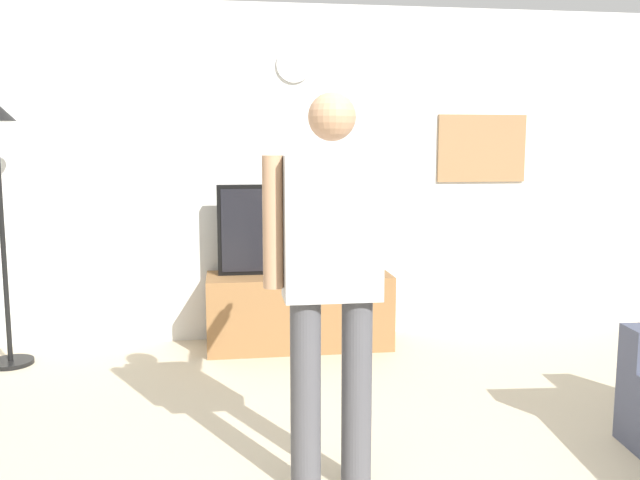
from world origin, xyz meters
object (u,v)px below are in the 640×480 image
object	(u,v)px
tv_stand	(299,310)
television	(298,229)
wall_clock	(294,65)
person_standing_nearer_lamp	(331,269)
framed_picture	(481,148)

from	to	relation	value
tv_stand	television	distance (m)	0.65
tv_stand	wall_clock	distance (m)	1.95
tv_stand	person_standing_nearer_lamp	xyz separation A→B (m)	(-0.10, -2.24, 0.74)
person_standing_nearer_lamp	framed_picture	bearing A→B (deg)	56.27
television	wall_clock	world-z (taller)	wall_clock
person_standing_nearer_lamp	television	bearing A→B (deg)	87.38
television	framed_picture	xyz separation A→B (m)	(1.59, 0.25, 0.63)
television	person_standing_nearer_lamp	bearing A→B (deg)	-92.62
person_standing_nearer_lamp	tv_stand	bearing A→B (deg)	87.32
tv_stand	television	size ratio (longest dim) A/B	1.15
wall_clock	tv_stand	bearing A→B (deg)	-90.00
tv_stand	person_standing_nearer_lamp	bearing A→B (deg)	-92.68
tv_stand	television	xyz separation A→B (m)	(-0.00, 0.05, 0.64)
television	framed_picture	size ratio (longest dim) A/B	1.64
tv_stand	framed_picture	bearing A→B (deg)	10.54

